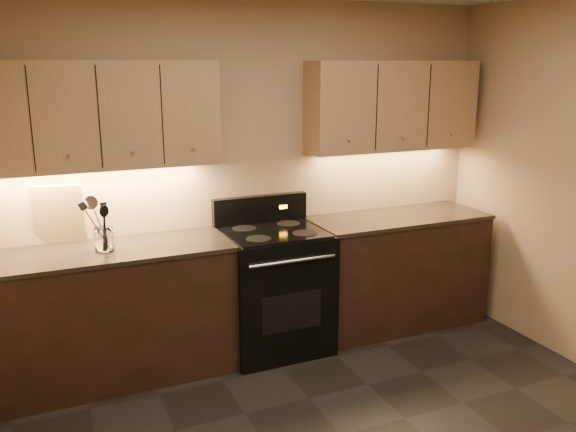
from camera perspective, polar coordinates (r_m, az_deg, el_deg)
The scene contains 13 objects.
wall_back at distance 4.68m, azimuth -3.76°, elevation 3.84°, with size 4.00×0.04×2.60m, color tan.
counter_left at distance 4.39m, azimuth -15.99°, elevation -8.79°, with size 1.62×0.62×0.93m.
counter_right at distance 5.15m, azimuth 10.05°, elevation -4.98°, with size 1.46×0.62×0.93m.
stove at distance 4.64m, azimuth -1.31°, elevation -6.76°, with size 0.76×0.68×1.14m.
upper_cab_left at distance 4.22m, azimuth -17.51°, elevation 8.96°, with size 1.60×0.30×0.70m, color tan.
upper_cab_right at distance 5.01m, azimuth 9.76°, elevation 10.12°, with size 1.44×0.30×0.70m, color tan.
outlet_plate at distance 4.45m, azimuth -19.63°, elevation 0.13°, with size 0.09×0.01×0.12m, color #B2B5BA.
utensil_crock at distance 4.19m, azimuth -16.82°, elevation -2.16°, with size 0.13×0.13×0.16m.
cutting_board at distance 4.40m, azimuth -20.65°, elevation 0.13°, with size 0.33×0.02×0.42m, color tan.
black_spoon at distance 4.17m, azimuth -16.94°, elevation -0.92°, with size 0.06×0.06×0.30m, color black, non-canonical shape.
black_turner at distance 4.14m, azimuth -16.82°, elevation -0.85°, with size 0.08×0.08×0.32m, color black, non-canonical shape.
steel_spatula at distance 4.16m, azimuth -16.58°, elevation -0.41°, with size 0.08×0.08×0.37m, color silver, non-canonical shape.
steel_skimmer at distance 4.14m, azimuth -16.45°, elevation -0.63°, with size 0.09×0.09×0.35m, color silver, non-canonical shape.
Camera 1 is at (-1.56, -2.33, 2.14)m, focal length 38.00 mm.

